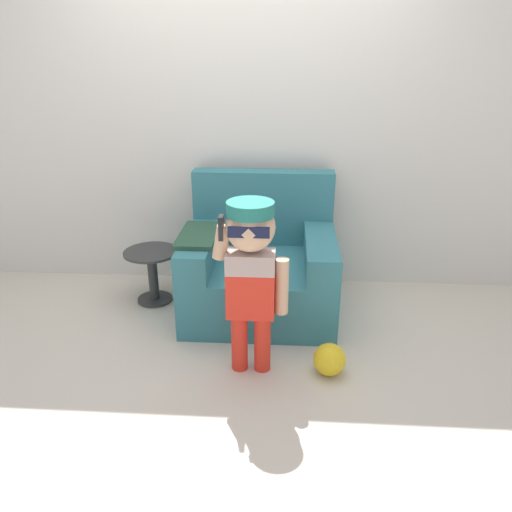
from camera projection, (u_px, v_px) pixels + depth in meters
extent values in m
plane|color=beige|center=(237.00, 316.00, 3.55)|extent=(10.00, 10.00, 0.00)
cube|color=silver|center=(244.00, 117.00, 3.67)|extent=(10.00, 0.05, 2.60)
cube|color=teal|center=(260.00, 286.00, 3.56)|extent=(1.04, 0.92, 0.39)
cube|color=teal|center=(263.00, 207.00, 3.73)|extent=(1.04, 0.16, 0.55)
cube|color=teal|center=(199.00, 251.00, 3.40)|extent=(0.21, 0.76, 0.20)
cube|color=teal|center=(321.00, 254.00, 3.35)|extent=(0.21, 0.76, 0.20)
cube|color=#284C38|center=(198.00, 235.00, 3.36)|extent=(0.25, 0.51, 0.03)
cylinder|color=red|center=(239.00, 341.00, 2.91)|extent=(0.10, 0.10, 0.36)
cylinder|color=red|center=(262.00, 342.00, 2.90)|extent=(0.10, 0.10, 0.36)
cube|color=red|center=(251.00, 293.00, 2.78)|extent=(0.27, 0.15, 0.27)
cube|color=#B29993|center=(251.00, 262.00, 2.71)|extent=(0.27, 0.15, 0.11)
sphere|color=tan|center=(250.00, 227.00, 2.63)|extent=(0.27, 0.27, 0.27)
cylinder|color=#1E7066|center=(250.00, 209.00, 2.59)|extent=(0.25, 0.25, 0.07)
cube|color=#1E7066|center=(252.00, 207.00, 2.72)|extent=(0.15, 0.12, 0.01)
cube|color=#0F1433|center=(249.00, 232.00, 2.51)|extent=(0.21, 0.01, 0.06)
cylinder|color=tan|center=(282.00, 286.00, 2.75)|extent=(0.08, 0.08, 0.33)
cylinder|color=tan|center=(221.00, 242.00, 2.68)|extent=(0.11, 0.08, 0.19)
cube|color=black|center=(221.00, 228.00, 2.62)|extent=(0.02, 0.07, 0.13)
cylinder|color=#333333|center=(155.00, 299.00, 3.77)|extent=(0.26, 0.26, 0.02)
cylinder|color=#333333|center=(153.00, 277.00, 3.70)|extent=(0.07, 0.07, 0.38)
cylinder|color=#333333|center=(151.00, 252.00, 3.63)|extent=(0.40, 0.40, 0.02)
sphere|color=yellow|center=(329.00, 359.00, 2.89)|extent=(0.19, 0.19, 0.19)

